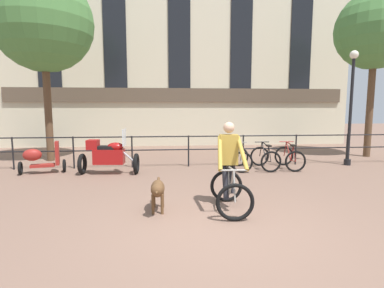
{
  "coord_description": "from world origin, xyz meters",
  "views": [
    {
      "loc": [
        -0.82,
        -4.72,
        1.98
      ],
      "look_at": [
        -0.1,
        2.86,
        1.05
      ],
      "focal_mm": 28.0,
      "sensor_mm": 36.0,
      "label": 1
    }
  ],
  "objects_px": {
    "cyclist_with_bike": "(230,170)",
    "parked_motorcycle": "(109,155)",
    "parked_bicycle_mid_left": "(265,158)",
    "parked_scooter": "(41,158)",
    "dog": "(158,190)",
    "street_lamp": "(351,101)",
    "parked_bicycle_near_lamp": "(240,158)",
    "parked_bicycle_mid_right": "(290,158)"
  },
  "relations": [
    {
      "from": "parked_bicycle_near_lamp",
      "to": "street_lamp",
      "type": "xyz_separation_m",
      "value": [
        3.88,
        0.38,
        1.82
      ]
    },
    {
      "from": "parked_bicycle_mid_right",
      "to": "street_lamp",
      "type": "bearing_deg",
      "value": -166.88
    },
    {
      "from": "dog",
      "to": "parked_bicycle_mid_right",
      "type": "bearing_deg",
      "value": 42.77
    },
    {
      "from": "parked_motorcycle",
      "to": "street_lamp",
      "type": "bearing_deg",
      "value": -81.7
    },
    {
      "from": "parked_motorcycle",
      "to": "parked_bicycle_near_lamp",
      "type": "bearing_deg",
      "value": -82.52
    },
    {
      "from": "parked_bicycle_mid_right",
      "to": "street_lamp",
      "type": "xyz_separation_m",
      "value": [
        2.25,
        0.38,
        1.82
      ]
    },
    {
      "from": "street_lamp",
      "to": "parked_bicycle_mid_right",
      "type": "bearing_deg",
      "value": -170.44
    },
    {
      "from": "dog",
      "to": "street_lamp",
      "type": "bearing_deg",
      "value": 33.67
    },
    {
      "from": "parked_bicycle_mid_right",
      "to": "street_lamp",
      "type": "distance_m",
      "value": 2.92
    },
    {
      "from": "parked_bicycle_mid_left",
      "to": "parked_scooter",
      "type": "bearing_deg",
      "value": -0.65
    },
    {
      "from": "dog",
      "to": "parked_bicycle_mid_left",
      "type": "xyz_separation_m",
      "value": [
        3.38,
        3.72,
        -0.08
      ]
    },
    {
      "from": "cyclist_with_bike",
      "to": "dog",
      "type": "distance_m",
      "value": 1.44
    },
    {
      "from": "cyclist_with_bike",
      "to": "parked_motorcycle",
      "type": "bearing_deg",
      "value": 135.02
    },
    {
      "from": "dog",
      "to": "parked_scooter",
      "type": "distance_m",
      "value": 5.14
    },
    {
      "from": "parked_bicycle_near_lamp",
      "to": "parked_motorcycle",
      "type": "bearing_deg",
      "value": 12.53
    },
    {
      "from": "parked_bicycle_mid_left",
      "to": "parked_motorcycle",
      "type": "bearing_deg",
      "value": 2.45
    },
    {
      "from": "parked_motorcycle",
      "to": "parked_bicycle_mid_left",
      "type": "height_order",
      "value": "parked_motorcycle"
    },
    {
      "from": "dog",
      "to": "parked_motorcycle",
      "type": "bearing_deg",
      "value": 115.0
    },
    {
      "from": "parked_motorcycle",
      "to": "parked_bicycle_mid_right",
      "type": "distance_m",
      "value": 5.73
    },
    {
      "from": "cyclist_with_bike",
      "to": "parked_bicycle_mid_left",
      "type": "height_order",
      "value": "cyclist_with_bike"
    },
    {
      "from": "dog",
      "to": "street_lamp",
      "type": "height_order",
      "value": "street_lamp"
    },
    {
      "from": "parked_bicycle_mid_left",
      "to": "parked_scooter",
      "type": "xyz_separation_m",
      "value": [
        -6.95,
        -0.02,
        0.1
      ]
    },
    {
      "from": "dog",
      "to": "parked_bicycle_near_lamp",
      "type": "bearing_deg",
      "value": 56.67
    },
    {
      "from": "parked_bicycle_mid_left",
      "to": "parked_bicycle_mid_right",
      "type": "height_order",
      "value": "same"
    },
    {
      "from": "dog",
      "to": "parked_bicycle_mid_right",
      "type": "distance_m",
      "value": 5.61
    },
    {
      "from": "parked_bicycle_mid_right",
      "to": "parked_bicycle_near_lamp",
      "type": "bearing_deg",
      "value": 3.55
    },
    {
      "from": "street_lamp",
      "to": "parked_scooter",
      "type": "bearing_deg",
      "value": -177.75
    },
    {
      "from": "parked_bicycle_near_lamp",
      "to": "street_lamp",
      "type": "bearing_deg",
      "value": -165.78
    },
    {
      "from": "parked_motorcycle",
      "to": "parked_bicycle_mid_right",
      "type": "relative_size",
      "value": 1.53
    },
    {
      "from": "parked_bicycle_near_lamp",
      "to": "parked_bicycle_mid_right",
      "type": "height_order",
      "value": "same"
    },
    {
      "from": "parked_motorcycle",
      "to": "parked_bicycle_mid_right",
      "type": "height_order",
      "value": "parked_motorcycle"
    },
    {
      "from": "parked_bicycle_mid_right",
      "to": "parked_scooter",
      "type": "bearing_deg",
      "value": 3.66
    },
    {
      "from": "parked_bicycle_mid_left",
      "to": "parked_scooter",
      "type": "distance_m",
      "value": 6.95
    },
    {
      "from": "cyclist_with_bike",
      "to": "street_lamp",
      "type": "bearing_deg",
      "value": 42.45
    },
    {
      "from": "cyclist_with_bike",
      "to": "parked_bicycle_mid_left",
      "type": "bearing_deg",
      "value": 65.37
    },
    {
      "from": "cyclist_with_bike",
      "to": "parked_scooter",
      "type": "relative_size",
      "value": 1.27
    },
    {
      "from": "parked_motorcycle",
      "to": "parked_bicycle_near_lamp",
      "type": "height_order",
      "value": "parked_motorcycle"
    },
    {
      "from": "dog",
      "to": "parked_bicycle_near_lamp",
      "type": "height_order",
      "value": "parked_bicycle_near_lamp"
    },
    {
      "from": "parked_bicycle_mid_right",
      "to": "parked_bicycle_mid_left",
      "type": "bearing_deg",
      "value": 3.55
    },
    {
      "from": "parked_motorcycle",
      "to": "parked_scooter",
      "type": "height_order",
      "value": "parked_motorcycle"
    },
    {
      "from": "parked_motorcycle",
      "to": "parked_bicycle_mid_left",
      "type": "xyz_separation_m",
      "value": [
        4.9,
        0.28,
        -0.2
      ]
    },
    {
      "from": "cyclist_with_bike",
      "to": "parked_bicycle_mid_right",
      "type": "height_order",
      "value": "cyclist_with_bike"
    }
  ]
}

